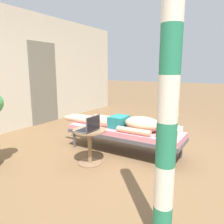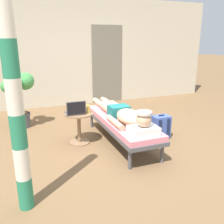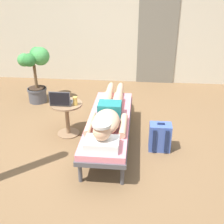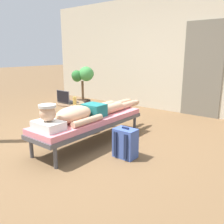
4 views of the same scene
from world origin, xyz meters
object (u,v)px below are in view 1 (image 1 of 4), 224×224
lounge_chair (124,132)px  laptop (90,127)px  person_reclining (129,123)px  side_table (90,141)px  drink_glass (98,123)px  porch_post (168,99)px  backpack (145,131)px

lounge_chair → laptop: laptop is taller
lounge_chair → person_reclining: person_reclining is taller
lounge_chair → side_table: side_table is taller
person_reclining → side_table: size_ratio=4.15×
drink_glass → porch_post: (-1.07, -1.37, 0.59)m
person_reclining → drink_glass: 0.58m
lounge_chair → laptop: 0.78m
laptop → drink_glass: bearing=2.2°
side_table → backpack: bearing=-12.0°
side_table → laptop: (-0.06, -0.05, 0.23)m
laptop → drink_glass: laptop is taller
backpack → lounge_chair: bearing=173.9°
laptop → porch_post: bearing=-122.3°
backpack → porch_post: 2.75m
person_reclining → drink_glass: (-0.51, 0.27, 0.07)m
drink_glass → laptop: bearing=-177.8°
laptop → porch_post: (-0.86, -1.36, 0.60)m
person_reclining → laptop: size_ratio=7.00×
person_reclining → backpack: person_reclining is taller
backpack → porch_post: (-2.31, -1.12, 0.98)m
side_table → porch_post: (-0.92, -1.41, 0.82)m
drink_glass → backpack: bearing=-11.5°
side_table → laptop: size_ratio=1.69×
person_reclining → drink_glass: size_ratio=16.97×
drink_glass → person_reclining: bearing=-27.8°
drink_glass → side_table: bearing=164.0°
person_reclining → backpack: 0.80m
backpack → laptop: bearing=170.4°
side_table → porch_post: porch_post is taller
lounge_chair → porch_post: bearing=-143.0°
lounge_chair → laptop: bearing=166.9°
side_table → drink_glass: (0.15, -0.04, 0.23)m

